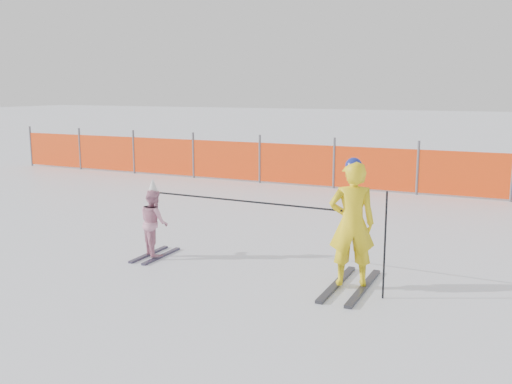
# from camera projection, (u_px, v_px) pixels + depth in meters

# --- Properties ---
(ground) EXTENTS (120.00, 120.00, 0.00)m
(ground) POSITION_uv_depth(u_px,v_px,m) (240.00, 271.00, 7.68)
(ground) COLOR white
(ground) RESTS_ON ground
(adult) EXTENTS (0.66, 1.40, 1.61)m
(adult) POSITION_uv_depth(u_px,v_px,m) (352.00, 224.00, 6.90)
(adult) COLOR black
(adult) RESTS_ON ground
(child) EXTENTS (0.60, 0.90, 1.15)m
(child) POSITION_uv_depth(u_px,v_px,m) (154.00, 221.00, 8.26)
(child) COLOR black
(child) RESTS_ON ground
(ski_poles) EXTENTS (3.30, 0.31, 1.28)m
(ski_poles) POSITION_uv_depth(u_px,v_px,m) (285.00, 214.00, 7.22)
(ski_poles) COLOR black
(ski_poles) RESTS_ON ground
(safety_fence) EXTENTS (15.09, 0.06, 1.25)m
(safety_fence) POSITION_uv_depth(u_px,v_px,m) (242.00, 161.00, 14.99)
(safety_fence) COLOR #595960
(safety_fence) RESTS_ON ground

